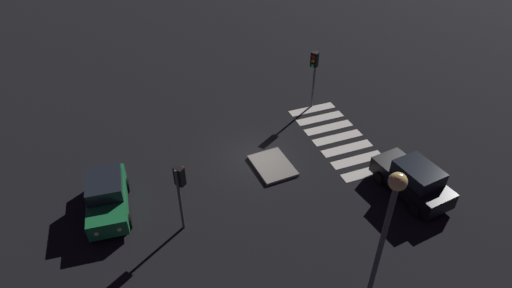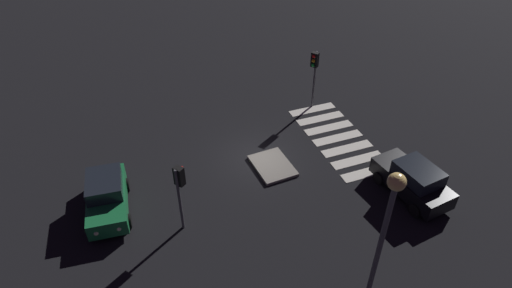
# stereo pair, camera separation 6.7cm
# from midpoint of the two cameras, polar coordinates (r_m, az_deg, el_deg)

# --- Properties ---
(ground_plane) EXTENTS (80.00, 80.00, 0.00)m
(ground_plane) POSITION_cam_midpoint_polar(r_m,az_deg,el_deg) (25.45, -0.08, -1.79)
(ground_plane) COLOR black
(traffic_island) EXTENTS (2.76, 2.14, 0.18)m
(traffic_island) POSITION_cam_midpoint_polar(r_m,az_deg,el_deg) (24.78, 2.09, -2.84)
(traffic_island) COLOR gray
(traffic_island) RESTS_ON ground
(car_black) EXTENTS (4.55, 2.48, 1.91)m
(car_black) POSITION_cam_midpoint_polar(r_m,az_deg,el_deg) (23.99, 19.64, -4.39)
(car_black) COLOR black
(car_black) RESTS_ON ground
(car_green) EXTENTS (4.47, 2.37, 1.89)m
(car_green) POSITION_cam_midpoint_polar(r_m,az_deg,el_deg) (22.95, -18.90, -6.45)
(car_green) COLOR #196B38
(car_green) RESTS_ON ground
(traffic_light_east) EXTENTS (0.54, 0.53, 4.04)m
(traffic_light_east) POSITION_cam_midpoint_polar(r_m,az_deg,el_deg) (28.60, 7.50, 9.97)
(traffic_light_east) COLOR #47474C
(traffic_light_east) RESTS_ON ground
(traffic_light_west) EXTENTS (0.54, 0.53, 3.64)m
(traffic_light_west) POSITION_cam_midpoint_polar(r_m,az_deg,el_deg) (20.00, -9.94, -5.05)
(traffic_light_west) COLOR #47474C
(traffic_light_west) RESTS_ON ground
(street_lamp) EXTENTS (0.56, 0.56, 7.82)m
(street_lamp) POSITION_cam_midpoint_polar(r_m,az_deg,el_deg) (14.83, 16.19, -11.09)
(street_lamp) COLOR #47474C
(street_lamp) RESTS_ON ground
(crosswalk_near) EXTENTS (7.60, 3.20, 0.02)m
(crosswalk_near) POSITION_cam_midpoint_polar(r_m,az_deg,el_deg) (27.44, 10.47, 0.81)
(crosswalk_near) COLOR silver
(crosswalk_near) RESTS_ON ground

